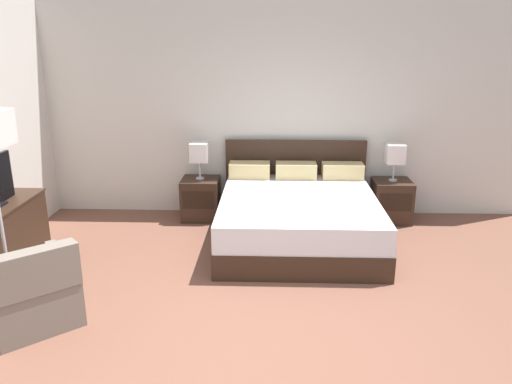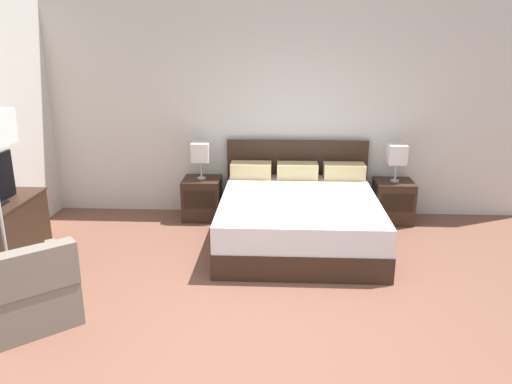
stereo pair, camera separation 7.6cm
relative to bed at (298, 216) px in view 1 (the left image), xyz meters
name	(u,v)px [view 1 (the left image)]	position (x,y,z in m)	size (l,w,h in m)	color
ground_plane	(259,356)	(-0.39, -2.33, -0.31)	(10.15, 10.15, 0.00)	brown
wall_back	(267,111)	(-0.39, 1.08, 1.10)	(7.15, 0.06, 2.82)	beige
bed	(298,216)	(0.00, 0.00, 0.00)	(1.90, 2.13, 1.04)	#332116
nightstand_left	(201,199)	(-1.28, 0.75, -0.03)	(0.49, 0.48, 0.55)	#332116
nightstand_right	(391,201)	(1.28, 0.75, -0.03)	(0.49, 0.48, 0.55)	#332116
table_lamp_left	(199,153)	(-1.28, 0.75, 0.60)	(0.23, 0.23, 0.49)	#B7B7BC
table_lamp_right	(395,154)	(1.28, 0.75, 0.60)	(0.23, 0.23, 0.49)	#B7B7BC
dresser	(2,236)	(-3.11, -0.91, 0.06)	(0.46, 1.21, 0.72)	#332116
armchair_by_window	(31,294)	(-2.32, -1.95, -0.02)	(0.97, 0.97, 0.76)	#70665B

